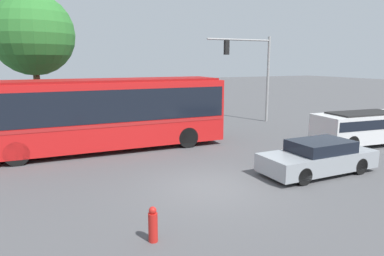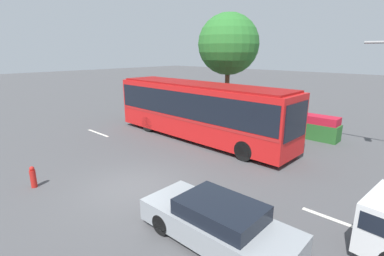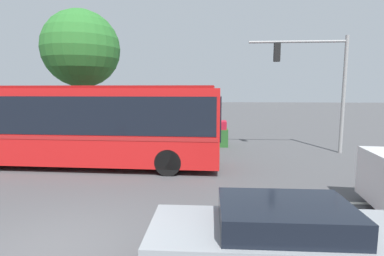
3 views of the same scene
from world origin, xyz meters
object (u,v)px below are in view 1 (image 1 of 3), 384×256
(sedan_foreground, at_px, (318,157))
(suv_left_lane, at_px, (362,126))
(city_bus, at_px, (98,111))
(street_tree_left, at_px, (33,35))
(traffic_light_pole, at_px, (254,66))
(fire_hydrant, at_px, (153,225))

(sedan_foreground, bearing_deg, suv_left_lane, -155.33)
(city_bus, bearing_deg, street_tree_left, 112.56)
(traffic_light_pole, xyz_separation_m, fire_hydrant, (-11.38, -12.44, -3.44))
(suv_left_lane, xyz_separation_m, fire_hydrant, (-12.59, -4.74, -0.56))
(sedan_foreground, bearing_deg, traffic_light_pole, -112.57)
(city_bus, xyz_separation_m, street_tree_left, (-2.37, 6.06, 3.72))
(street_tree_left, bearing_deg, traffic_light_pole, -11.52)
(city_bus, height_order, traffic_light_pole, traffic_light_pole)
(city_bus, bearing_deg, traffic_light_pole, 18.22)
(fire_hydrant, bearing_deg, traffic_light_pole, 47.55)
(street_tree_left, bearing_deg, city_bus, -68.63)
(sedan_foreground, xyz_separation_m, fire_hydrant, (-7.23, -2.22, -0.19))
(sedan_foreground, height_order, street_tree_left, street_tree_left)
(city_bus, bearing_deg, sedan_foreground, -44.16)
(city_bus, height_order, street_tree_left, street_tree_left)
(street_tree_left, bearing_deg, fire_hydrant, -82.77)
(street_tree_left, distance_m, fire_hydrant, 16.14)
(traffic_light_pole, xyz_separation_m, street_tree_left, (-13.30, 2.71, 1.76))
(suv_left_lane, bearing_deg, traffic_light_pole, -75.95)
(sedan_foreground, xyz_separation_m, traffic_light_pole, (4.15, 10.22, 3.25))
(city_bus, height_order, sedan_foreground, city_bus)
(traffic_light_pole, bearing_deg, street_tree_left, -11.52)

